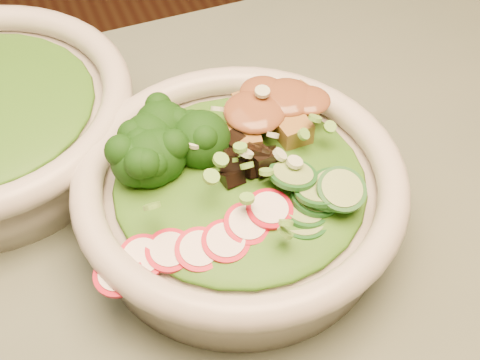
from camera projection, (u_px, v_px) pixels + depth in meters
name	position (u px, v px, depth m)	size (l,w,h in m)	color
salad_bowl	(240.00, 197.00, 0.49)	(0.24, 0.24, 0.06)	beige
lettuce_bed	(240.00, 179.00, 0.47)	(0.18, 0.18, 0.02)	#1C5912
broccoli_florets	(167.00, 147.00, 0.47)	(0.07, 0.06, 0.04)	black
radish_slices	(210.00, 240.00, 0.43)	(0.10, 0.04, 0.02)	#B10D22
cucumber_slices	(319.00, 194.00, 0.45)	(0.06, 0.06, 0.03)	#8AB062
mushroom_heap	(246.00, 157.00, 0.47)	(0.06, 0.06, 0.04)	black
tofu_cubes	(270.00, 119.00, 0.50)	(0.08, 0.05, 0.03)	olive
peanut_sauce	(270.00, 107.00, 0.49)	(0.06, 0.05, 0.01)	brown
scallion_garnish	(240.00, 159.00, 0.46)	(0.17, 0.17, 0.02)	#6AB33F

